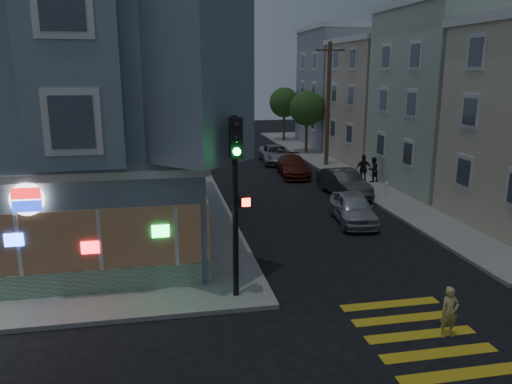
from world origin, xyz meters
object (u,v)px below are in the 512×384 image
object	(u,v)px
utility_pole	(328,103)
parked_car_b	(344,183)
street_tree_far	(284,103)
fire_hydrant	(386,187)
parked_car_d	(276,154)
pedestrian_a	(373,169)
running_child	(449,312)
traffic_signal	(236,178)
parked_car_a	(353,208)
street_tree_near	(307,108)
parked_car_c	(293,166)
pedestrian_b	(364,169)

from	to	relation	value
utility_pole	parked_car_b	size ratio (longest dim) A/B	1.97
street_tree_far	fire_hydrant	bearing A→B (deg)	-89.29
parked_car_d	fire_hydrant	size ratio (longest dim) A/B	7.01
street_tree_far	parked_car_b	distance (m)	23.04
pedestrian_a	fire_hydrant	distance (m)	3.14
running_child	parked_car_d	size ratio (longest dim) A/B	0.29
pedestrian_a	traffic_signal	world-z (taller)	traffic_signal
utility_pole	running_child	size ratio (longest dim) A/B	6.22
parked_car_a	utility_pole	bearing A→B (deg)	84.21
pedestrian_a	traffic_signal	distance (m)	18.91
street_tree_far	pedestrian_a	distance (m)	20.50
parked_car_d	traffic_signal	distance (m)	24.67
parked_car_a	parked_car_b	xyz separation A→B (m)	(1.49, 5.20, 0.03)
utility_pole	traffic_signal	bearing A→B (deg)	-115.66
parked_car_d	parked_car_a	bearing A→B (deg)	-86.32
street_tree_near	parked_car_b	xyz separation A→B (m)	(-2.11, -14.72, -3.18)
parked_car_b	parked_car_c	bearing A→B (deg)	98.78
parked_car_a	street_tree_far	bearing A→B (deg)	90.59
street_tree_far	parked_car_a	distance (m)	28.34
utility_pole	parked_car_c	xyz separation A→B (m)	(-3.40, -2.92, -4.11)
running_child	parked_car_a	distance (m)	10.61
running_child	traffic_signal	bearing A→B (deg)	148.15
parked_car_c	running_child	bearing A→B (deg)	-88.29
running_child	parked_car_b	world-z (taller)	parked_car_b
street_tree_near	parked_car_b	distance (m)	15.21
parked_car_c	traffic_signal	world-z (taller)	traffic_signal
pedestrian_a	parked_car_a	size ratio (longest dim) A/B	0.38
parked_car_b	traffic_signal	world-z (taller)	traffic_signal
street_tree_near	parked_car_d	xyz separation A→B (m)	(-3.60, -3.72, -3.25)
parked_car_a	parked_car_b	distance (m)	5.41
street_tree_near	parked_car_c	distance (m)	10.15
parked_car_a	traffic_signal	xyz separation A→B (m)	(-6.78, -7.28, 3.30)
parked_car_d	street_tree_near	bearing A→B (deg)	49.59
parked_car_b	traffic_signal	bearing A→B (deg)	-129.10
parked_car_b	parked_car_d	size ratio (longest dim) A/B	0.93
street_tree_far	traffic_signal	distance (m)	36.70
pedestrian_b	street_tree_far	bearing A→B (deg)	-90.88
utility_pole	parked_car_d	size ratio (longest dim) A/B	1.82
street_tree_far	fire_hydrant	xyz separation A→B (m)	(0.29, -23.34, -3.42)
street_tree_far	parked_car_c	distance (m)	17.60
street_tree_near	pedestrian_a	distance (m)	12.65
traffic_signal	fire_hydrant	distance (m)	16.34
utility_pole	parked_car_c	bearing A→B (deg)	-139.37
street_tree_near	parked_car_d	world-z (taller)	street_tree_near
street_tree_near	traffic_signal	bearing A→B (deg)	-110.89
pedestrian_a	parked_car_d	size ratio (longest dim) A/B	0.32
pedestrian_b	parked_car_a	bearing A→B (deg)	62.87
traffic_signal	fire_hydrant	world-z (taller)	traffic_signal
pedestrian_a	traffic_signal	bearing A→B (deg)	34.51
pedestrian_b	parked_car_b	bearing A→B (deg)	44.44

